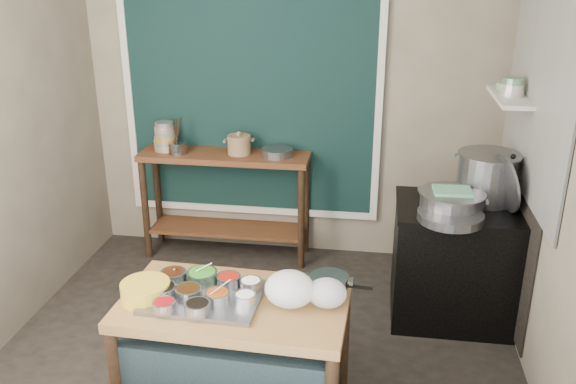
# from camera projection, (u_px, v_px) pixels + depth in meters

# --- Properties ---
(floor) EXTENTS (3.50, 3.00, 0.02)m
(floor) POSITION_uv_depth(u_px,v_px,m) (261.00, 342.00, 4.27)
(floor) COLOR #2A2520
(floor) RESTS_ON ground
(back_wall) EXTENTS (3.50, 0.02, 2.80)m
(back_wall) POSITION_uv_depth(u_px,v_px,m) (292.00, 97.00, 5.15)
(back_wall) COLOR gray
(back_wall) RESTS_ON floor
(right_wall) EXTENTS (0.02, 3.00, 2.80)m
(right_wall) POSITION_uv_depth(u_px,v_px,m) (557.00, 163.00, 3.51)
(right_wall) COLOR gray
(right_wall) RESTS_ON floor
(curtain_panel) EXTENTS (2.10, 0.02, 1.90)m
(curtain_panel) POSITION_uv_depth(u_px,v_px,m) (251.00, 103.00, 5.18)
(curtain_panel) COLOR black
(curtain_panel) RESTS_ON back_wall
(curtain_frame) EXTENTS (2.22, 0.03, 2.02)m
(curtain_frame) POSITION_uv_depth(u_px,v_px,m) (251.00, 103.00, 5.17)
(curtain_frame) COLOR beige
(curtain_frame) RESTS_ON back_wall
(tile_panel) EXTENTS (0.02, 1.70, 1.70)m
(tile_panel) POSITION_uv_depth(u_px,v_px,m) (542.00, 69.00, 3.86)
(tile_panel) COLOR #B2B2AA
(tile_panel) RESTS_ON right_wall
(soot_patch) EXTENTS (0.01, 1.30, 1.30)m
(soot_patch) POSITION_uv_depth(u_px,v_px,m) (515.00, 227.00, 4.37)
(soot_patch) COLOR black
(soot_patch) RESTS_ON right_wall
(wall_shelf) EXTENTS (0.22, 0.70, 0.03)m
(wall_shelf) POSITION_uv_depth(u_px,v_px,m) (510.00, 97.00, 4.24)
(wall_shelf) COLOR beige
(wall_shelf) RESTS_ON right_wall
(prep_table) EXTENTS (1.28, 0.76, 0.75)m
(prep_table) POSITION_uv_depth(u_px,v_px,m) (236.00, 357.00, 3.49)
(prep_table) COLOR brown
(prep_table) RESTS_ON floor
(back_counter) EXTENTS (1.45, 0.40, 0.95)m
(back_counter) POSITION_uv_depth(u_px,v_px,m) (226.00, 205.00, 5.35)
(back_counter) COLOR #583019
(back_counter) RESTS_ON floor
(stove_block) EXTENTS (0.90, 0.68, 0.85)m
(stove_block) POSITION_uv_depth(u_px,v_px,m) (457.00, 264.00, 4.43)
(stove_block) COLOR black
(stove_block) RESTS_ON floor
(stove_top) EXTENTS (0.92, 0.69, 0.03)m
(stove_top) POSITION_uv_depth(u_px,v_px,m) (463.00, 208.00, 4.27)
(stove_top) COLOR black
(stove_top) RESTS_ON stove_block
(condiment_tray) EXTENTS (0.64, 0.47, 0.03)m
(condiment_tray) POSITION_uv_depth(u_px,v_px,m) (204.00, 297.00, 3.35)
(condiment_tray) COLOR gray
(condiment_tray) RESTS_ON prep_table
(condiment_bowls) EXTENTS (0.60, 0.47, 0.07)m
(condiment_bowls) POSITION_uv_depth(u_px,v_px,m) (199.00, 289.00, 3.35)
(condiment_bowls) COLOR gray
(condiment_bowls) RESTS_ON condiment_tray
(yellow_basin) EXTENTS (0.29, 0.29, 0.10)m
(yellow_basin) POSITION_uv_depth(u_px,v_px,m) (146.00, 291.00, 3.34)
(yellow_basin) COLOR gold
(yellow_basin) RESTS_ON prep_table
(saucepan) EXTENTS (0.24, 0.24, 0.12)m
(saucepan) POSITION_uv_depth(u_px,v_px,m) (329.00, 286.00, 3.38)
(saucepan) COLOR gray
(saucepan) RESTS_ON prep_table
(plastic_bag_a) EXTENTS (0.31, 0.28, 0.20)m
(plastic_bag_a) POSITION_uv_depth(u_px,v_px,m) (290.00, 289.00, 3.26)
(plastic_bag_a) COLOR white
(plastic_bag_a) RESTS_ON prep_table
(plastic_bag_b) EXTENTS (0.27, 0.25, 0.16)m
(plastic_bag_b) POSITION_uv_depth(u_px,v_px,m) (327.00, 293.00, 3.26)
(plastic_bag_b) COLOR white
(plastic_bag_b) RESTS_ON prep_table
(bowl_stack) EXTENTS (0.22, 0.22, 0.25)m
(bowl_stack) POSITION_uv_depth(u_px,v_px,m) (166.00, 138.00, 5.24)
(bowl_stack) COLOR tan
(bowl_stack) RESTS_ON back_counter
(utensil_cup) EXTENTS (0.17, 0.17, 0.10)m
(utensil_cup) POSITION_uv_depth(u_px,v_px,m) (178.00, 148.00, 5.16)
(utensil_cup) COLOR gray
(utensil_cup) RESTS_ON back_counter
(ceramic_crock) EXTENTS (0.27, 0.27, 0.14)m
(ceramic_crock) POSITION_uv_depth(u_px,v_px,m) (239.00, 146.00, 5.14)
(ceramic_crock) COLOR brown
(ceramic_crock) RESTS_ON back_counter
(wide_bowl) EXTENTS (0.28, 0.28, 0.07)m
(wide_bowl) POSITION_uv_depth(u_px,v_px,m) (277.00, 152.00, 5.10)
(wide_bowl) COLOR gray
(wide_bowl) RESTS_ON back_counter
(stock_pot) EXTENTS (0.57, 0.57, 0.35)m
(stock_pot) POSITION_uv_depth(u_px,v_px,m) (487.00, 177.00, 4.31)
(stock_pot) COLOR gray
(stock_pot) RESTS_ON stove_top
(pot_lid) EXTENTS (0.19, 0.42, 0.40)m
(pot_lid) POSITION_uv_depth(u_px,v_px,m) (506.00, 183.00, 4.12)
(pot_lid) COLOR gray
(pot_lid) RESTS_ON stove_top
(steamer) EXTENTS (0.59, 0.59, 0.15)m
(steamer) POSITION_uv_depth(u_px,v_px,m) (451.00, 202.00, 4.14)
(steamer) COLOR gray
(steamer) RESTS_ON stove_top
(green_cloth) EXTENTS (0.26, 0.20, 0.02)m
(green_cloth) POSITION_uv_depth(u_px,v_px,m) (453.00, 191.00, 4.11)
(green_cloth) COLOR #67AB88
(green_cloth) RESTS_ON steamer
(shallow_pan) EXTENTS (0.53, 0.53, 0.06)m
(shallow_pan) POSITION_uv_depth(u_px,v_px,m) (450.00, 216.00, 4.03)
(shallow_pan) COLOR gray
(shallow_pan) RESTS_ON stove_top
(shelf_bowl_stack) EXTENTS (0.16, 0.16, 0.13)m
(shelf_bowl_stack) POSITION_uv_depth(u_px,v_px,m) (512.00, 87.00, 4.19)
(shelf_bowl_stack) COLOR silver
(shelf_bowl_stack) RESTS_ON wall_shelf
(shelf_bowl_green) EXTENTS (0.15, 0.15, 0.05)m
(shelf_bowl_green) POSITION_uv_depth(u_px,v_px,m) (506.00, 86.00, 4.40)
(shelf_bowl_green) COLOR gray
(shelf_bowl_green) RESTS_ON wall_shelf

